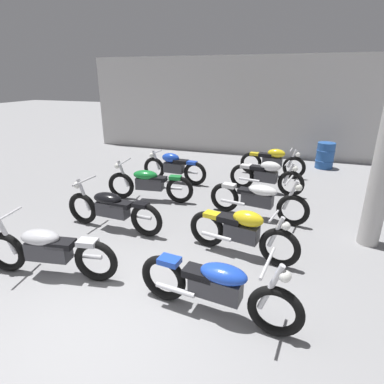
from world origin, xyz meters
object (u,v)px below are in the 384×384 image
motorcycle_left_row_3 (174,167)px  motorcycle_right_row_4 (273,161)px  motorcycle_left_row_0 (48,250)px  motorcycle_left_row_2 (149,183)px  motorcycle_right_row_0 (216,286)px  motorcycle_right_row_1 (242,231)px  motorcycle_right_row_2 (258,199)px  motorcycle_right_row_3 (266,176)px  oil_drum (325,155)px  motorcycle_left_row_1 (112,208)px

motorcycle_left_row_3 → motorcycle_right_row_4: size_ratio=1.00×
motorcycle_left_row_0 → motorcycle_left_row_2: 3.31m
motorcycle_left_row_0 → motorcycle_right_row_0: bearing=-0.4°
motorcycle_right_row_0 → motorcycle_right_row_4: (0.06, 6.39, 0.01)m
motorcycle_right_row_0 → motorcycle_right_row_1: 1.54m
motorcycle_right_row_0 → motorcycle_left_row_0: bearing=179.6°
motorcycle_right_row_2 → motorcycle_right_row_3: motorcycle_right_row_2 is taller
motorcycle_right_row_0 → motorcycle_right_row_4: size_ratio=1.10×
motorcycle_right_row_3 → oil_drum: (1.57, 3.00, -0.03)m
motorcycle_left_row_1 → motorcycle_right_row_0: size_ratio=1.00×
motorcycle_right_row_0 → oil_drum: size_ratio=2.55×
motorcycle_left_row_1 → motorcycle_right_row_4: motorcycle_left_row_1 is taller
motorcycle_left_row_2 → motorcycle_right_row_3: size_ratio=1.10×
motorcycle_left_row_2 → motorcycle_right_row_0: size_ratio=1.00×
motorcycle_left_row_0 → motorcycle_left_row_3: bearing=89.1°
motorcycle_left_row_3 → motorcycle_right_row_2: size_ratio=0.91×
motorcycle_right_row_1 → motorcycle_right_row_2: bearing=88.6°
motorcycle_right_row_0 → motorcycle_right_row_3: (0.05, 4.86, 0.01)m
motorcycle_left_row_1 → motorcycle_left_row_3: size_ratio=1.10×
motorcycle_left_row_1 → motorcycle_right_row_2: same height
motorcycle_left_row_2 → oil_drum: size_ratio=2.55×
motorcycle_right_row_0 → motorcycle_left_row_1: bearing=146.7°
motorcycle_left_row_0 → oil_drum: (4.24, 7.84, -0.03)m
motorcycle_right_row_3 → oil_drum: bearing=62.4°
motorcycle_left_row_3 → motorcycle_left_row_2: bearing=-91.0°
motorcycle_left_row_0 → oil_drum: 8.91m
motorcycle_left_row_1 → motorcycle_right_row_1: size_ratio=1.11×
motorcycle_right_row_2 → motorcycle_right_row_3: (-0.02, 1.70, 0.01)m
motorcycle_right_row_1 → oil_drum: size_ratio=2.30×
motorcycle_right_row_2 → motorcycle_left_row_3: bearing=147.1°
motorcycle_left_row_3 → oil_drum: size_ratio=2.32×
motorcycle_right_row_3 → motorcycle_left_row_3: bearing=-179.7°
motorcycle_left_row_1 → motorcycle_left_row_0: bearing=-91.9°
oil_drum → motorcycle_left_row_3: bearing=-144.1°
motorcycle_right_row_0 → motorcycle_right_row_4: motorcycle_right_row_0 is taller
motorcycle_left_row_0 → motorcycle_right_row_2: same height
motorcycle_left_row_2 → motorcycle_right_row_0: same height
motorcycle_left_row_3 → motorcycle_right_row_4: 3.03m
motorcycle_left_row_3 → motorcycle_right_row_2: motorcycle_right_row_2 is taller
motorcycle_right_row_1 → motorcycle_left_row_2: bearing=145.5°
motorcycle_left_row_0 → motorcycle_right_row_3: 5.53m
motorcycle_left_row_0 → motorcycle_right_row_2: size_ratio=1.00×
motorcycle_right_row_0 → motorcycle_right_row_2: same height
motorcycle_left_row_2 → motorcycle_left_row_0: bearing=-90.8°
motorcycle_right_row_4 → oil_drum: size_ratio=2.32×
motorcycle_right_row_1 → motorcycle_right_row_4: size_ratio=0.99×
motorcycle_left_row_2 → motorcycle_left_row_1: bearing=-89.7°
motorcycle_right_row_2 → motorcycle_right_row_3: bearing=90.8°
motorcycle_left_row_1 → motorcycle_right_row_0: (2.57, -1.69, 0.00)m
motorcycle_right_row_0 → motorcycle_right_row_3: bearing=89.4°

